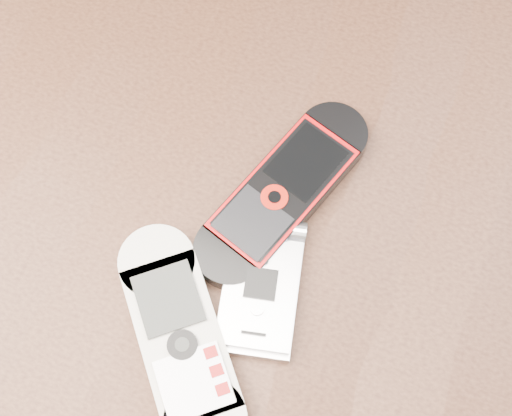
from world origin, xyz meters
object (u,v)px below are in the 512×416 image
object	(u,v)px
nokia_black_red	(283,192)
motorola_razr	(260,290)
nokia_white	(181,339)
table	(250,258)

from	to	relation	value
nokia_black_red	motorola_razr	world-z (taller)	nokia_black_red
nokia_white	nokia_black_red	distance (m)	0.12
table	motorola_razr	distance (m)	0.13
table	nokia_white	xyz separation A→B (m)	(-0.01, -0.10, 0.11)
nokia_white	motorola_razr	size ratio (longest dim) A/B	1.62
table	nokia_white	distance (m)	0.15
nokia_white	nokia_black_red	bearing A→B (deg)	37.76
nokia_white	nokia_black_red	size ratio (longest dim) A/B	0.97
table	nokia_black_red	world-z (taller)	nokia_black_red
nokia_white	table	bearing A→B (deg)	45.46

